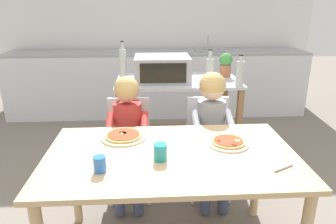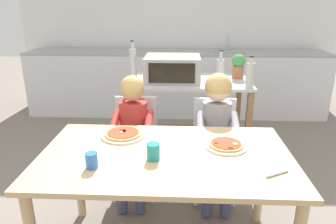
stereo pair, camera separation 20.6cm
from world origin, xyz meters
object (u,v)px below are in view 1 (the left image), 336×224
object	(u,v)px
child_in_red_shirt	(128,126)
child_in_grey_shirt	(212,122)
bottle_squat_spirits	(240,73)
toaster_oven	(163,68)
pizza_plate_white	(228,142)
pizza_plate_cream	(124,136)
dining_chair_left	(129,141)
potted_herb_plant	(226,64)
dining_chair_right	(208,140)
bottle_slim_sauce	(210,69)
drinking_cup_teal	(160,152)
drinking_cup_blue	(100,164)
dining_table	(171,167)
bottle_tall_green_wine	(123,66)
kitchen_island_cart	(177,108)
serving_spoon	(284,168)

from	to	relation	value
child_in_red_shirt	child_in_grey_shirt	xyz separation A→B (m)	(0.65, -0.01, 0.03)
bottle_squat_spirits	toaster_oven	bearing A→B (deg)	160.53
child_in_red_shirt	pizza_plate_white	xyz separation A→B (m)	(0.65, -0.51, 0.09)
pizza_plate_cream	pizza_plate_white	size ratio (longest dim) A/B	1.14
dining_chair_left	pizza_plate_cream	size ratio (longest dim) A/B	2.81
potted_herb_plant	dining_chair_right	xyz separation A→B (m)	(-0.25, -0.58, -0.52)
bottle_squat_spirits	dining_chair_left	size ratio (longest dim) A/B	0.33
bottle_slim_sauce	child_in_grey_shirt	xyz separation A→B (m)	(-0.06, -0.52, -0.30)
drinking_cup_teal	drinking_cup_blue	size ratio (longest dim) A/B	1.11
pizza_plate_cream	drinking_cup_teal	world-z (taller)	drinking_cup_teal
drinking_cup_blue	dining_table	bearing A→B (deg)	25.55
bottle_tall_green_wine	dining_table	xyz separation A→B (m)	(0.34, -1.09, -0.40)
toaster_oven	drinking_cup_blue	size ratio (longest dim) A/B	5.75
child_in_grey_shirt	pizza_plate_white	xyz separation A→B (m)	(0.00, -0.50, 0.06)
toaster_oven	child_in_red_shirt	world-z (taller)	toaster_oven
child_in_red_shirt	pizza_plate_cream	distance (m)	0.39
kitchen_island_cart	toaster_oven	size ratio (longest dim) A/B	2.30
pizza_plate_white	kitchen_island_cart	bearing A→B (deg)	101.06
pizza_plate_cream	serving_spoon	distance (m)	0.98
dining_chair_right	pizza_plate_white	bearing A→B (deg)	-89.98
toaster_oven	bottle_slim_sauce	distance (m)	0.42
dining_chair_left	child_in_grey_shirt	world-z (taller)	child_in_grey_shirt
dining_chair_left	child_in_red_shirt	distance (m)	0.21
toaster_oven	potted_herb_plant	size ratio (longest dim) A/B	2.18
child_in_red_shirt	pizza_plate_cream	size ratio (longest dim) A/B	3.52
serving_spoon	dining_chair_right	bearing A→B (deg)	103.24
child_in_grey_shirt	serving_spoon	bearing A→B (deg)	-74.96
toaster_oven	drinking_cup_blue	bearing A→B (deg)	-105.74
potted_herb_plant	drinking_cup_teal	world-z (taller)	potted_herb_plant
drinking_cup_teal	toaster_oven	bearing A→B (deg)	86.93
bottle_slim_sauce	bottle_squat_spirits	xyz separation A→B (m)	(0.23, -0.17, 0.00)
dining_chair_right	drinking_cup_blue	world-z (taller)	dining_chair_right
kitchen_island_cart	child_in_red_shirt	world-z (taller)	child_in_red_shirt
bottle_squat_spirits	serving_spoon	size ratio (longest dim) A/B	1.93
bottle_tall_green_wine	child_in_grey_shirt	xyz separation A→B (m)	(0.70, -0.48, -0.35)
drinking_cup_blue	toaster_oven	bearing A→B (deg)	74.26
bottle_squat_spirits	dining_table	world-z (taller)	bottle_squat_spirits
dining_chair_right	potted_herb_plant	bearing A→B (deg)	66.75
bottle_slim_sauce	child_in_red_shirt	distance (m)	0.94
potted_herb_plant	bottle_tall_green_wine	bearing A→B (deg)	-167.09
pizza_plate_white	serving_spoon	distance (m)	0.38
dining_chair_right	drinking_cup_teal	bearing A→B (deg)	-118.08
kitchen_island_cart	pizza_plate_white	xyz separation A→B (m)	(0.22, -1.11, 0.15)
dining_chair_left	dining_chair_right	size ratio (longest dim) A/B	1.00
drinking_cup_teal	serving_spoon	world-z (taller)	drinking_cup_teal
child_in_grey_shirt	kitchen_island_cart	bearing A→B (deg)	109.68
toaster_oven	drinking_cup_blue	xyz separation A→B (m)	(-0.38, -1.36, -0.22)
child_in_red_shirt	pizza_plate_cream	bearing A→B (deg)	-90.01
bottle_tall_green_wine	child_in_red_shirt	bearing A→B (deg)	-83.67
dining_chair_left	serving_spoon	world-z (taller)	dining_chair_left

